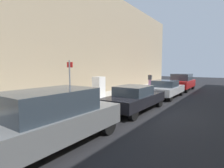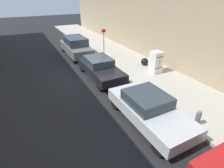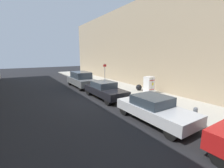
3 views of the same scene
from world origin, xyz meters
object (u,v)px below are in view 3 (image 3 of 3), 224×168
object	(u,v)px
discarded_refrigerator	(149,85)
parked_suv_gray	(81,79)
parked_sedan_dark	(105,90)
street_sign_post	(105,74)
fire_hydrant	(195,113)
parked_sedan_silver	(154,109)
trash_bag	(139,87)

from	to	relation	value
discarded_refrigerator	parked_suv_gray	distance (m)	7.81
parked_suv_gray	parked_sedan_dark	distance (m)	5.44
discarded_refrigerator	parked_sedan_dark	bearing A→B (deg)	-20.97
street_sign_post	fire_hydrant	distance (m)	9.86
fire_hydrant	parked_sedan_silver	size ratio (longest dim) A/B	0.16
discarded_refrigerator	parked_sedan_dark	xyz separation A→B (m)	(3.72, -1.43, -0.21)
parked_sedan_silver	street_sign_post	bearing A→B (deg)	-101.86
fire_hydrant	parked_sedan_silver	bearing A→B (deg)	-39.08
trash_bag	parked_sedan_silver	bearing A→B (deg)	54.29
fire_hydrant	trash_bag	size ratio (longest dim) A/B	1.27
discarded_refrigerator	fire_hydrant	xyz separation A→B (m)	(2.06, 5.30, -0.41)
fire_hydrant	parked_sedan_dark	world-z (taller)	parked_sedan_dark
discarded_refrigerator	parked_sedan_silver	size ratio (longest dim) A/B	0.35
trash_bag	parked_sedan_silver	distance (m)	6.76
street_sign_post	parked_sedan_dark	distance (m)	3.65
parked_sedan_silver	fire_hydrant	bearing A→B (deg)	140.92
street_sign_post	fire_hydrant	xyz separation A→B (m)	(0.12, 9.80, -1.06)
street_sign_post	trash_bag	world-z (taller)	street_sign_post
discarded_refrigerator	street_sign_post	bearing A→B (deg)	-66.62
parked_sedan_dark	fire_hydrant	bearing A→B (deg)	103.86
fire_hydrant	trash_bag	bearing A→B (deg)	-108.47
parked_suv_gray	parked_sedan_silver	size ratio (longest dim) A/B	1.09
street_sign_post	discarded_refrigerator	bearing A→B (deg)	113.38
street_sign_post	parked_sedan_silver	distance (m)	8.69
parked_sedan_silver	parked_sedan_dark	bearing A→B (deg)	-90.00
trash_bag	parked_sedan_dark	bearing A→B (deg)	1.48
discarded_refrigerator	parked_sedan_dark	world-z (taller)	discarded_refrigerator
street_sign_post	trash_bag	bearing A→B (deg)	126.08
parked_sedan_dark	parked_sedan_silver	size ratio (longest dim) A/B	1.03
discarded_refrigerator	trash_bag	distance (m)	1.62
trash_bag	parked_sedan_silver	world-z (taller)	parked_sedan_silver
trash_bag	parked_sedan_silver	xyz separation A→B (m)	(3.94, 5.48, 0.27)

